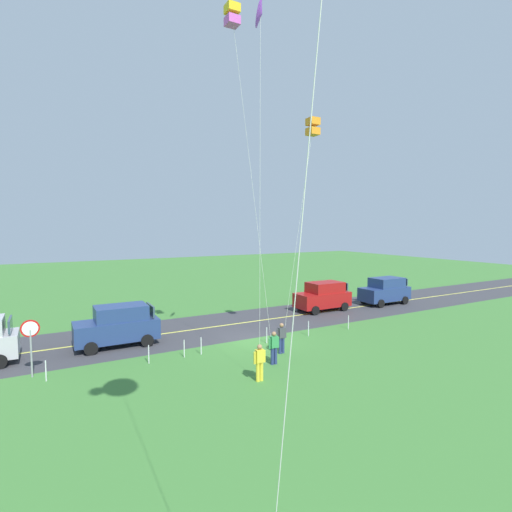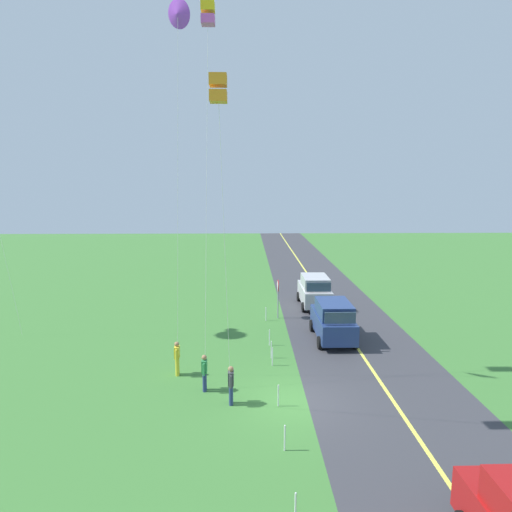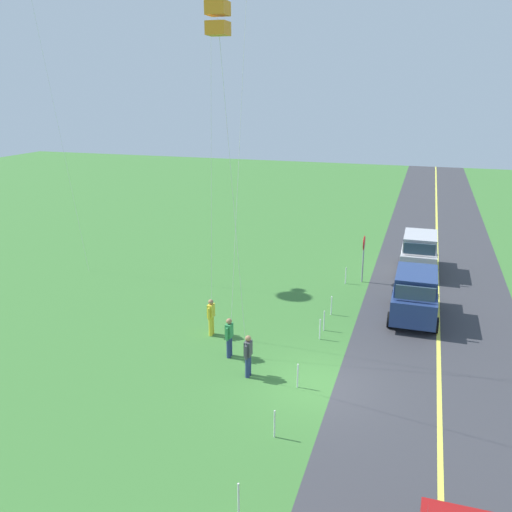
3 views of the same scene
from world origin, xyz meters
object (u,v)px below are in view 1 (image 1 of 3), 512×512
Objects in this scene: stop_sign at (30,337)px; kite_blue_mid at (313,128)px; car_suv_foreground at (118,325)px; car_parked_west_far at (385,290)px; kite_red_low at (260,16)px; person_adult_companion at (282,337)px; car_parked_west_near at (323,296)px; person_child_watcher at (274,347)px; kite_yellow_high at (232,17)px; person_adult_near at (260,361)px.

stop_sign is 16.56m from kite_blue_mid.
car_parked_west_far is (-21.87, -0.95, 0.00)m from car_suv_foreground.
kite_red_low is (17.11, 8.49, 14.13)m from car_parked_west_far.
kite_red_low is at bearing 31.15° from person_adult_companion.
car_parked_west_near reaches higher than person_child_watcher.
car_parked_west_near is 2.75× the size of person_adult_companion.
stop_sign is at bearing 34.57° from car_suv_foreground.
kite_blue_mid is (-12.97, 2.92, 9.88)m from stop_sign.
kite_red_low reaches higher than person_child_watcher.
car_parked_west_far is 0.27× the size of kite_yellow_high.
kite_yellow_high is (3.19, 0.92, 14.70)m from person_adult_companion.
car_suv_foreground is 2.75× the size of person_adult_near.
kite_blue_mid is at bearing 27.24° from car_parked_west_far.
car_parked_west_far is 2.75× the size of person_adult_near.
kite_blue_mid reaches higher than person_child_watcher.
car_parked_west_near reaches higher than person_adult_near.
car_parked_west_far is 16.00m from person_adult_companion.
person_adult_companion is (8.39, 6.97, -0.29)m from car_parked_west_near.
person_child_watcher is at bearing 40.34° from car_parked_west_near.
kite_yellow_high reaches higher than person_child_watcher.
car_parked_west_near is 20.16m from stop_sign.
car_parked_west_near is 19.97m from kite_red_low.
car_parked_west_far is 19.60m from person_adult_near.
car_parked_west_far is at bearing -157.61° from kite_yellow_high.
person_adult_near is (-8.53, 5.23, -0.94)m from stop_sign.
car_parked_west_near reaches higher than person_adult_companion.
kite_blue_mid reaches higher than stop_sign.
person_child_watcher is at bearing -132.64° from person_adult_near.
person_adult_companion is at bearing 166.70° from stop_sign.
stop_sign is at bearing -28.16° from kite_red_low.
stop_sign is (4.08, 2.81, 0.65)m from car_suv_foreground.
kite_blue_mid is at bearing 70.91° from person_child_watcher.
kite_yellow_high is (17.84, 7.35, 14.41)m from car_parked_west_far.
person_adult_near is 3.77m from person_adult_companion.
kite_yellow_high is at bearing 156.09° from stop_sign.
person_adult_near is 2.11m from person_child_watcher.
kite_blue_mid is at bearing 167.32° from stop_sign.
kite_red_low is 0.99× the size of kite_yellow_high.
stop_sign is 0.16× the size of kite_red_low.
kite_yellow_high reaches higher than stop_sign.
car_suv_foreground is 15.67m from car_parked_west_near.
person_adult_near is 1.00× the size of person_child_watcher.
car_parked_west_near is 0.28× the size of kite_red_low.
stop_sign is (25.95, 3.76, 0.65)m from car_parked_west_far.
person_adult_companion is 1.00× the size of person_child_watcher.
person_adult_companion is at bearing -8.44° from kite_blue_mid.
kite_red_low reaches higher than car_parked_west_near.
kite_yellow_high is at bearing 122.13° from car_suv_foreground.
kite_red_low is (-0.31, -0.50, 14.41)m from person_adult_near.
car_parked_west_near is at bearing 93.56° from person_child_watcher.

